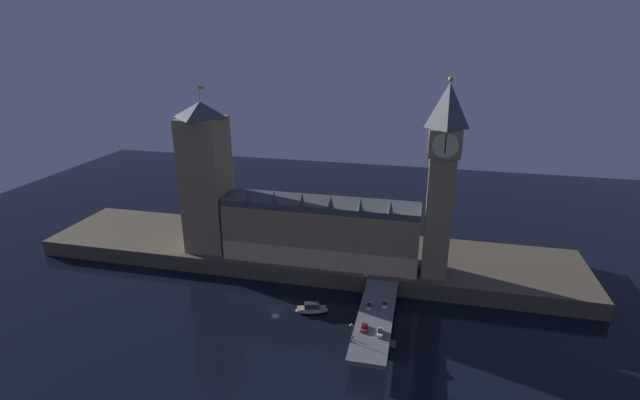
% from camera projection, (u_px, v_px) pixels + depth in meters
% --- Properties ---
extents(ground_plane, '(400.00, 400.00, 0.00)m').
position_uv_depth(ground_plane, '(275.00, 310.00, 159.37)').
color(ground_plane, black).
extents(embankment, '(220.00, 42.00, 6.49)m').
position_uv_depth(embankment, '(304.00, 253.00, 194.12)').
color(embankment, brown).
rests_on(embankment, ground_plane).
extents(parliament_hall, '(74.30, 16.49, 28.91)m').
position_uv_depth(parliament_hall, '(321.00, 231.00, 177.42)').
color(parliament_hall, '#9E845B').
rests_on(parliament_hall, embankment).
extents(clock_tower, '(10.93, 11.04, 70.41)m').
position_uv_depth(clock_tower, '(442.00, 177.00, 157.46)').
color(clock_tower, '#9E845B').
rests_on(clock_tower, embankment).
extents(victoria_tower, '(16.37, 16.37, 65.53)m').
position_uv_depth(victoria_tower, '(206.00, 178.00, 182.27)').
color(victoria_tower, '#9E845B').
rests_on(victoria_tower, embankment).
extents(bridge, '(11.07, 46.00, 6.02)m').
position_uv_depth(bridge, '(375.00, 320.00, 145.87)').
color(bridge, slate).
rests_on(bridge, ground_plane).
extents(car_northbound_lead, '(1.88, 4.23, 1.30)m').
position_uv_depth(car_northbound_lead, '(369.00, 306.00, 149.45)').
color(car_northbound_lead, silver).
rests_on(car_northbound_lead, bridge).
extents(car_northbound_trail, '(1.96, 4.14, 1.40)m').
position_uv_depth(car_northbound_trail, '(364.00, 328.00, 138.35)').
color(car_northbound_trail, red).
rests_on(car_northbound_trail, bridge).
extents(car_southbound_lead, '(1.91, 4.01, 1.51)m').
position_uv_depth(car_southbound_lead, '(380.00, 332.00, 135.98)').
color(car_southbound_lead, white).
rests_on(car_southbound_lead, bridge).
extents(car_southbound_trail, '(1.93, 4.01, 1.47)m').
position_uv_depth(car_southbound_trail, '(385.00, 305.00, 150.04)').
color(car_southbound_trail, white).
rests_on(car_southbound_trail, bridge).
extents(pedestrian_near_rail, '(0.38, 0.38, 1.63)m').
position_uv_depth(pedestrian_near_rail, '(353.00, 337.00, 133.51)').
color(pedestrian_near_rail, black).
rests_on(pedestrian_near_rail, bridge).
extents(street_lamp_near, '(1.34, 0.60, 6.09)m').
position_uv_depth(street_lamp_near, '(351.00, 330.00, 131.68)').
color(street_lamp_near, '#2D3333').
rests_on(street_lamp_near, bridge).
extents(street_lamp_far, '(1.34, 0.60, 6.26)m').
position_uv_depth(street_lamp_far, '(365.00, 280.00, 158.69)').
color(street_lamp_far, '#2D3333').
rests_on(street_lamp_far, bridge).
extents(boat_upstream, '(11.79, 6.50, 3.75)m').
position_uv_depth(boat_upstream, '(312.00, 309.00, 157.30)').
color(boat_upstream, '#B2A893').
rests_on(boat_upstream, ground_plane).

